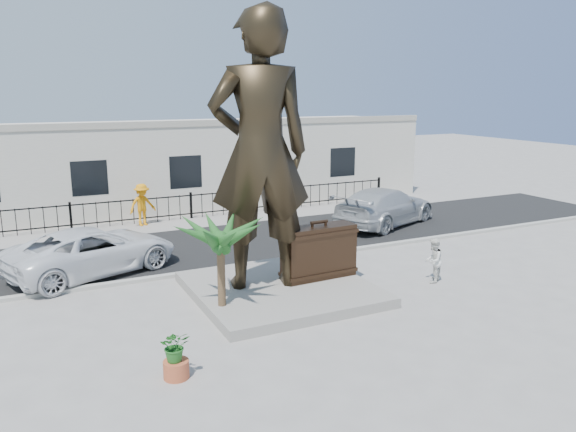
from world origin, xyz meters
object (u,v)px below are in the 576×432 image
at_px(statue, 260,151).
at_px(suitcase, 319,252).
at_px(tourist, 433,261).
at_px(car_white, 93,251).

height_order(statue, suitcase, statue).
xyz_separation_m(statue, tourist, (5.44, -1.46, -3.65)).
bearing_deg(suitcase, statue, 171.82).
height_order(statue, car_white, statue).
height_order(suitcase, car_white, suitcase).
xyz_separation_m(statue, car_white, (-4.36, 4.29, -3.57)).
distance_m(statue, car_white, 7.09).
distance_m(suitcase, car_white, 7.70).
distance_m(tourist, car_white, 11.36).
bearing_deg(car_white, tourist, -141.31).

